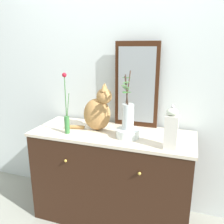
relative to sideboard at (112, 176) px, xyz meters
The scene contains 9 objects.
ground_plane 0.42m from the sideboard, 90.00° to the left, with size 6.00×6.00×0.00m, color gray.
wall_back 0.95m from the sideboard, 90.00° to the left, with size 4.40×0.08×2.60m, color silver.
sideboard is the anchor object (origin of this frame).
mirror_leaning 0.84m from the sideboard, 58.91° to the left, with size 0.39×0.03×0.75m.
cat_sitting 0.60m from the sideboard, 169.65° to the left, with size 0.42×0.20×0.41m.
vase_slim_green 0.68m from the sideboard, 158.76° to the right, with size 0.06×0.04×0.50m.
bowl_porcelain 0.48m from the sideboard, 21.43° to the right, with size 0.19×0.19×0.07m, color white.
vase_glass_clear 0.63m from the sideboard, 21.94° to the right, with size 0.11×0.18×0.46m.
jar_lidded_porcelain 0.77m from the sideboard, 18.64° to the right, with size 0.09×0.09×0.32m.
Camera 1 is at (0.60, -1.76, 1.53)m, focal length 37.40 mm.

